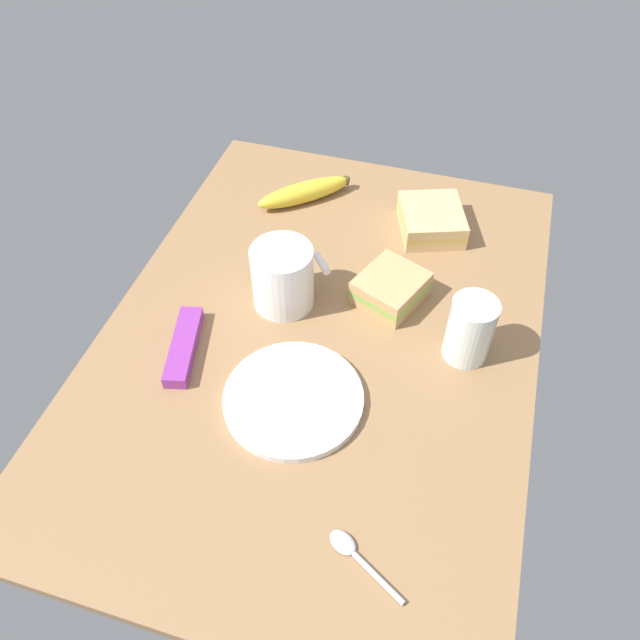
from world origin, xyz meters
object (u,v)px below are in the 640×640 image
plate_of_food (296,399)px  glass_of_milk (469,332)px  sandwich_main (431,220)px  snack_bar (184,346)px  sandwich_side (391,288)px  coffee_mug_black (283,276)px  spoon (355,555)px  banana (304,192)px

plate_of_food → glass_of_milk: 26.26cm
sandwich_main → snack_bar: sandwich_main is taller
plate_of_food → sandwich_side: (23.06, -8.08, 1.60)cm
glass_of_milk → snack_bar: (-11.34, 39.45, -3.71)cm
coffee_mug_black → sandwich_side: coffee_mug_black is taller
plate_of_food → sandwich_main: size_ratio=1.36×
sandwich_main → spoon: bearing=-178.3°
coffee_mug_black → sandwich_main: size_ratio=0.81×
coffee_mug_black → spoon: 41.95cm
snack_bar → coffee_mug_black: bearing=-51.8°
sandwich_main → banana: size_ratio=0.89×
sandwich_side → glass_of_milk: 15.23cm
plate_of_food → glass_of_milk: glass_of_milk is taller
plate_of_food → snack_bar: bearing=77.9°
sandwich_side → snack_bar: size_ratio=0.91×
coffee_mug_black → banana: coffee_mug_black is taller
spoon → snack_bar: 38.71cm
plate_of_food → snack_bar: 18.93cm
sandwich_main → glass_of_milk: bearing=-159.7°
plate_of_food → spoon: bearing=-144.6°
plate_of_food → snack_bar: (3.96, 18.51, 0.40)cm
sandwich_side → spoon: (-41.45, -5.01, -1.82)cm
sandwich_main → snack_bar: 47.77cm
spoon → snack_bar: snack_bar is taller
sandwich_side → snack_bar: 32.76cm
glass_of_milk → spoon: size_ratio=0.98×
sandwich_side → spoon: bearing=-173.1°
sandwich_side → glass_of_milk: bearing=-121.1°
sandwich_main → spoon: sandwich_main is taller
coffee_mug_black → spoon: size_ratio=1.10×
plate_of_food → banana: bearing=16.0°
plate_of_food → glass_of_milk: (15.30, -20.94, 4.11)cm
sandwich_main → snack_bar: size_ratio=1.03×
glass_of_milk → spoon: 34.86cm
coffee_mug_black → glass_of_milk: bearing=-94.8°
sandwich_main → glass_of_milk: glass_of_milk is taller
glass_of_milk → snack_bar: size_ratio=0.74×
snack_bar → sandwich_side: bearing=-67.9°
coffee_mug_black → snack_bar: size_ratio=0.83×
plate_of_food → coffee_mug_black: coffee_mug_black is taller
glass_of_milk → plate_of_food: bearing=126.1°
coffee_mug_black → sandwich_side: (5.35, -15.78, -3.17)cm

